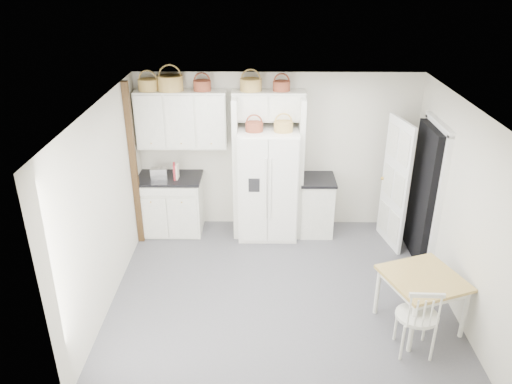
{
  "coord_description": "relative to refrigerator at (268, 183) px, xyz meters",
  "views": [
    {
      "loc": [
        -0.26,
        -5.66,
        4.17
      ],
      "look_at": [
        -0.33,
        0.4,
        1.32
      ],
      "focal_mm": 35.0,
      "sensor_mm": 36.0,
      "label": 1
    }
  ],
  "objects": [
    {
      "name": "counter_right",
      "position": [
        0.8,
        0.07,
        0.05
      ],
      "size": [
        0.57,
        0.67,
        0.04
      ],
      "primitive_type": "cube",
      "color": "black",
      "rests_on": "base_cab_right"
    },
    {
      "name": "basket_upper_a",
      "position": [
        -1.82,
        0.2,
        1.53
      ],
      "size": [
        0.3,
        0.3,
        0.17
      ],
      "primitive_type": "cylinder",
      "color": "#A27A47",
      "rests_on": "upper_cabinet"
    },
    {
      "name": "cookbook_red",
      "position": [
        -1.49,
        -0.01,
        0.21
      ],
      "size": [
        0.06,
        0.17,
        0.25
      ],
      "primitive_type": "cube",
      "rotation": [
        0.0,
        0.0,
        0.16
      ],
      "color": "maroon",
      "rests_on": "counter_left"
    },
    {
      "name": "counter_left",
      "position": [
        -1.6,
        0.07,
        0.06
      ],
      "size": [
        1.06,
        0.68,
        0.04
      ],
      "primitive_type": "cube",
      "color": "black",
      "rests_on": "base_cab_left"
    },
    {
      "name": "trim_post",
      "position": [
        -2.05,
        -0.28,
        0.4
      ],
      "size": [
        0.09,
        0.09,
        2.6
      ],
      "primitive_type": "cube",
      "color": "black",
      "rests_on": "floor"
    },
    {
      "name": "basket_fridge_b",
      "position": [
        0.22,
        -0.1,
        0.98
      ],
      "size": [
        0.29,
        0.29,
        0.15
      ],
      "primitive_type": "cylinder",
      "color": "#A27A47",
      "rests_on": "refrigerator"
    },
    {
      "name": "cookbook_cream",
      "position": [
        -1.44,
        -0.01,
        0.2
      ],
      "size": [
        0.04,
        0.16,
        0.23
      ],
      "primitive_type": "cube",
      "rotation": [
        0.0,
        0.0,
        -0.05
      ],
      "color": "beige",
      "rests_on": "counter_left"
    },
    {
      "name": "basket_bridge_b",
      "position": [
        0.19,
        0.2,
        1.52
      ],
      "size": [
        0.26,
        0.26,
        0.15
      ],
      "primitive_type": "cylinder",
      "color": "#5B271E",
      "rests_on": "bridge_cabinet"
    },
    {
      "name": "basket_bridge_a",
      "position": [
        -0.27,
        0.2,
        1.54
      ],
      "size": [
        0.33,
        0.33,
        0.18
      ],
      "primitive_type": "cylinder",
      "color": "#A27A47",
      "rests_on": "bridge_cabinet"
    },
    {
      "name": "base_cab_left",
      "position": [
        -1.6,
        0.07,
        -0.43
      ],
      "size": [
        1.02,
        0.64,
        0.94
      ],
      "primitive_type": "cube",
      "color": "silver",
      "rests_on": "floor"
    },
    {
      "name": "upper_cabinet",
      "position": [
        -1.35,
        0.2,
        1.0
      ],
      "size": [
        1.4,
        0.34,
        0.9
      ],
      "primitive_type": "cube",
      "color": "silver",
      "rests_on": "wall_back"
    },
    {
      "name": "basket_upper_b",
      "position": [
        -1.48,
        0.2,
        1.56
      ],
      "size": [
        0.38,
        0.38,
        0.22
      ],
      "primitive_type": "cylinder",
      "color": "#A27A47",
      "rests_on": "upper_cabinet"
    },
    {
      "name": "floor",
      "position": [
        0.15,
        -1.63,
        -0.9
      ],
      "size": [
        4.5,
        4.5,
        0.0
      ],
      "primitive_type": "plane",
      "color": "#4C4C53",
      "rests_on": "ground"
    },
    {
      "name": "doorway_void",
      "position": [
        2.31,
        -0.63,
        0.12
      ],
      "size": [
        0.18,
        0.85,
        2.05
      ],
      "primitive_type": "cube",
      "color": "black",
      "rests_on": "floor"
    },
    {
      "name": "fridge_panel_left",
      "position": [
        -0.51,
        0.07,
        0.25
      ],
      "size": [
        0.08,
        0.6,
        2.3
      ],
      "primitive_type": "cube",
      "color": "silver",
      "rests_on": "floor"
    },
    {
      "name": "bridge_cabinet",
      "position": [
        -0.0,
        0.2,
        1.22
      ],
      "size": [
        1.12,
        0.34,
        0.45
      ],
      "primitive_type": "cube",
      "color": "silver",
      "rests_on": "wall_back"
    },
    {
      "name": "basket_fridge_a",
      "position": [
        -0.22,
        -0.1,
        0.97
      ],
      "size": [
        0.27,
        0.27,
        0.14
      ],
      "primitive_type": "cylinder",
      "color": "#5B271E",
      "rests_on": "refrigerator"
    },
    {
      "name": "toaster",
      "position": [
        -1.73,
        -0.01,
        0.17
      ],
      "size": [
        0.27,
        0.17,
        0.18
      ],
      "primitive_type": "cube",
      "rotation": [
        0.0,
        0.0,
        0.09
      ],
      "color": "silver",
      "rests_on": "counter_left"
    },
    {
      "name": "wall_right",
      "position": [
        2.4,
        -1.63,
        0.4
      ],
      "size": [
        0.0,
        4.0,
        4.0
      ],
      "primitive_type": "plane",
      "rotation": [
        1.57,
        0.0,
        -1.57
      ],
      "color": "beige",
      "rests_on": "floor"
    },
    {
      "name": "door_slab",
      "position": [
        1.95,
        -0.3,
        0.12
      ],
      "size": [
        0.21,
        0.79,
        2.05
      ],
      "primitive_type": "cube",
      "rotation": [
        0.0,
        0.0,
        -1.36
      ],
      "color": "white",
      "rests_on": "floor"
    },
    {
      "name": "refrigerator",
      "position": [
        0.0,
        0.0,
        0.0
      ],
      "size": [
        0.93,
        0.75,
        1.8
      ],
      "primitive_type": "cube",
      "color": "white",
      "rests_on": "floor"
    },
    {
      "name": "wall_back",
      "position": [
        0.15,
        0.37,
        0.4
      ],
      "size": [
        4.5,
        0.0,
        4.5
      ],
      "primitive_type": "plane",
      "rotation": [
        1.57,
        0.0,
        0.0
      ],
      "color": "beige",
      "rests_on": "floor"
    },
    {
      "name": "fridge_panel_right",
      "position": [
        0.51,
        0.07,
        0.25
      ],
      "size": [
        0.08,
        0.6,
        2.3
      ],
      "primitive_type": "cube",
      "color": "silver",
      "rests_on": "floor"
    },
    {
      "name": "wall_left",
      "position": [
        -2.1,
        -1.63,
        0.4
      ],
      "size": [
        0.0,
        4.0,
        4.0
      ],
      "primitive_type": "plane",
      "rotation": [
        1.57,
        0.0,
        1.57
      ],
      "color": "beige",
      "rests_on": "floor"
    },
    {
      "name": "dining_table",
      "position": [
        1.85,
        -2.3,
        -0.55
      ],
      "size": [
        1.09,
        1.09,
        0.71
      ],
      "primitive_type": "cube",
      "rotation": [
        0.0,
        0.0,
        0.35
      ],
      "color": "olive",
      "rests_on": "floor"
    },
    {
      "name": "basket_upper_c",
      "position": [
        -1.01,
        0.2,
        1.53
      ],
      "size": [
        0.27,
        0.27,
        0.15
      ],
      "primitive_type": "cylinder",
      "color": "#5B271E",
      "rests_on": "upper_cabinet"
    },
    {
      "name": "ceiling",
      "position": [
        0.15,
        -1.63,
        1.7
      ],
      "size": [
        4.5,
        4.5,
        0.0
      ],
      "primitive_type": "plane",
      "color": "white",
      "rests_on": "wall_back"
    },
    {
      "name": "base_cab_right",
      "position": [
        0.8,
        0.07,
        -0.44
      ],
      "size": [
        0.53,
        0.63,
        0.93
      ],
      "primitive_type": "cube",
      "color": "silver",
      "rests_on": "floor"
    },
    {
      "name": "windsor_chair",
      "position": [
        1.67,
        -2.76,
        -0.41
      ],
      "size": [
        0.5,
        0.46,
        0.99
      ],
      "primitive_type": "cube",
      "rotation": [
        0.0,
        0.0,
        -0.03
      ],
      "color": "silver",
      "rests_on": "floor"
    }
  ]
}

